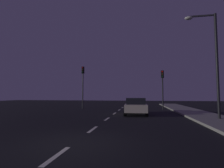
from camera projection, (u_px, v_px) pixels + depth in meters
name	position (u px, v px, depth m)	size (l,w,h in m)	color
ground_plane	(108.00, 118.00, 12.95)	(80.00, 80.00, 0.00)	black
sidewalk_curb_right	(214.00, 119.00, 11.73)	(3.00, 40.00, 0.15)	gray
lane_stripe_nearest	(57.00, 156.00, 4.88)	(0.16, 1.60, 0.01)	silver
lane_stripe_second	(93.00, 129.00, 8.62)	(0.16, 1.60, 0.01)	silver
lane_stripe_third	(107.00, 119.00, 12.36)	(0.16, 1.60, 0.01)	silver
lane_stripe_fourth	(115.00, 113.00, 16.10)	(0.16, 1.60, 0.01)	silver
lane_stripe_fifth	(119.00, 110.00, 19.84)	(0.16, 1.60, 0.01)	silver
lane_stripe_sixth	(123.00, 108.00, 23.58)	(0.16, 1.60, 0.01)	silver
lane_stripe_seventh	(125.00, 106.00, 27.32)	(0.16, 1.60, 0.01)	silver
traffic_signal_left	(83.00, 79.00, 21.95)	(0.32, 0.38, 5.50)	#2D2D30
traffic_signal_right	(163.00, 82.00, 20.27)	(0.32, 0.38, 4.74)	black
car_stopped_ahead	(136.00, 106.00, 15.27)	(2.10, 4.04, 1.51)	beige
street_lamp_right	(212.00, 55.00, 11.86)	(2.16, 0.36, 7.60)	black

